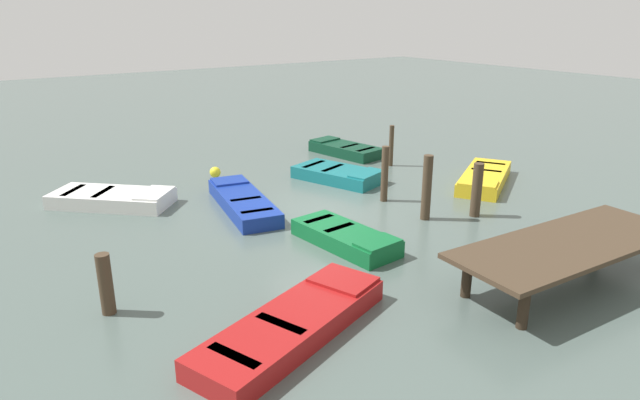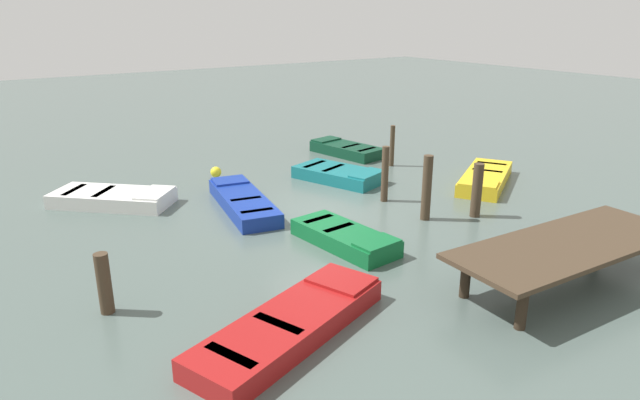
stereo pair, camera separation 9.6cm
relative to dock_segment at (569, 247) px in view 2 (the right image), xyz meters
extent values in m
plane|color=#4C5B56|center=(1.70, -6.48, -0.85)|extent=(80.00, 80.00, 0.00)
cube|color=#423323|center=(0.00, 0.00, 0.05)|extent=(5.50, 2.23, 0.10)
cylinder|color=#2E2318|center=(2.19, 0.57, -0.42)|extent=(0.20, 0.20, 0.85)
cylinder|color=#2E2318|center=(2.12, -0.80, -0.42)|extent=(0.20, 0.20, 0.85)
cylinder|color=#2E2318|center=(-2.19, -0.57, -0.42)|extent=(0.20, 0.20, 0.85)
cube|color=gold|center=(-4.23, -5.62, -0.65)|extent=(3.74, 2.94, 0.40)
cube|color=#4C3319|center=(-4.23, -5.62, -0.51)|extent=(3.14, 2.42, 0.04)
cube|color=gold|center=(-3.02, -4.89, -0.42)|extent=(1.26, 1.37, 0.06)
cube|color=#42301E|center=(-4.46, -5.76, -0.47)|extent=(0.67, 0.93, 0.04)
cube|color=#42301E|center=(-5.31, -6.27, -0.47)|extent=(0.67, 0.93, 0.04)
cube|color=#0C3823|center=(-2.86, -11.30, -0.65)|extent=(1.73, 3.10, 0.40)
cube|color=maroon|center=(-2.86, -11.30, -0.51)|extent=(1.38, 2.62, 0.04)
cube|color=#0C3823|center=(-2.66, -12.43, -0.42)|extent=(1.21, 0.83, 0.06)
cube|color=maroon|center=(-2.89, -11.09, -0.47)|extent=(0.98, 0.36, 0.04)
cube|color=maroon|center=(-3.03, -10.29, -0.47)|extent=(0.98, 0.36, 0.04)
cube|color=silver|center=(6.35, -10.39, -0.65)|extent=(3.46, 3.39, 0.40)
cube|color=#334772|center=(6.35, -10.39, -0.51)|extent=(2.87, 2.81, 0.04)
cube|color=silver|center=(5.39, -9.48, -0.42)|extent=(1.44, 1.46, 0.06)
cube|color=navy|center=(6.53, -10.57, -0.47)|extent=(0.92, 0.96, 0.04)
cube|color=navy|center=(7.21, -11.21, -0.47)|extent=(0.92, 0.96, 0.04)
cube|color=#0F602D|center=(2.55, -4.19, -0.65)|extent=(1.39, 2.91, 0.40)
cube|color=orange|center=(2.55, -4.19, -0.51)|extent=(1.10, 2.46, 0.04)
cube|color=#0F602D|center=(2.45, -3.10, -0.42)|extent=(1.07, 0.71, 0.06)
cube|color=#B06E1E|center=(2.57, -4.40, -0.47)|extent=(0.90, 0.28, 0.04)
cube|color=#B06E1E|center=(2.64, -5.17, -0.47)|extent=(0.90, 0.28, 0.04)
cube|color=#14666B|center=(-0.54, -8.66, -0.65)|extent=(2.31, 3.21, 0.40)
cube|color=beige|center=(-0.54, -8.66, -0.51)|extent=(1.87, 2.69, 0.04)
cube|color=#14666B|center=(-0.90, -7.60, -0.42)|extent=(1.45, 1.02, 0.06)
cube|color=#9B9789|center=(-0.47, -8.87, -0.47)|extent=(1.14, 0.55, 0.04)
cube|color=#9B9789|center=(-0.21, -9.62, -0.47)|extent=(1.14, 0.55, 0.04)
cube|color=navy|center=(3.37, -7.91, -0.65)|extent=(1.86, 3.99, 0.40)
cube|color=silver|center=(3.37, -7.91, -0.51)|extent=(1.50, 3.38, 0.04)
cube|color=navy|center=(3.07, -9.38, -0.42)|extent=(1.16, 1.03, 0.06)
cube|color=#A4A49F|center=(3.43, -7.63, -0.47)|extent=(0.90, 0.37, 0.04)
cube|color=#A4A49F|center=(3.63, -6.59, -0.47)|extent=(0.90, 0.37, 0.04)
cube|color=maroon|center=(5.70, -1.54, -0.65)|extent=(4.30, 2.59, 0.40)
cube|color=black|center=(5.70, -1.54, -0.51)|extent=(3.62, 2.12, 0.04)
cube|color=maroon|center=(4.19, -2.08, -0.42)|extent=(1.24, 1.38, 0.06)
cube|color=black|center=(5.99, -1.44, -0.47)|extent=(0.52, 1.00, 0.04)
cube|color=black|center=(7.05, -1.05, -0.47)|extent=(0.52, 1.00, 0.04)
cylinder|color=#423323|center=(8.12, -4.15, -0.25)|extent=(0.26, 0.26, 1.20)
cylinder|color=#423323|center=(-0.32, -4.38, 0.05)|extent=(0.26, 0.26, 1.78)
cylinder|color=#423323|center=(-0.41, -6.19, -0.02)|extent=(0.21, 0.21, 1.66)
cylinder|color=#423323|center=(-1.62, -3.78, -0.10)|extent=(0.28, 0.28, 1.50)
cylinder|color=#423323|center=(-3.21, -9.06, -0.10)|extent=(0.17, 0.17, 1.49)
cylinder|color=#262626|center=(2.85, -10.92, -0.79)|extent=(0.16, 0.16, 0.12)
sphere|color=yellow|center=(2.85, -10.92, -0.55)|extent=(0.36, 0.36, 0.36)
camera|label=1|loc=(10.13, 5.72, 4.55)|focal=31.45mm
camera|label=2|loc=(10.06, 5.77, 4.55)|focal=31.45mm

